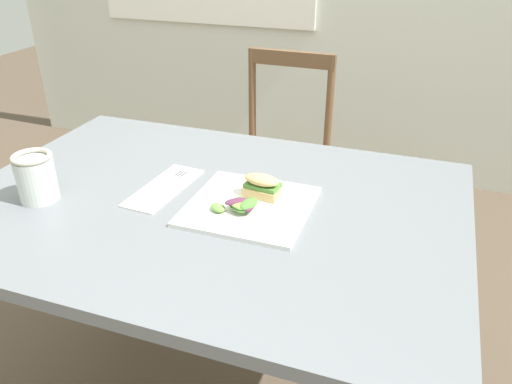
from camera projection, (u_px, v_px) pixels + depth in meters
The scene contains 8 objects.
dining_table at pixel (210, 246), 1.28m from camera, with size 1.20×0.86×0.74m.
chair_wooden_far at pixel (279, 160), 2.12m from camera, with size 0.41×0.41×0.87m.
plate_lunch at pixel (250, 205), 1.18m from camera, with size 0.28×0.28×0.01m, color white.
sandwich_half_front at pixel (262, 186), 1.20m from camera, with size 0.09×0.06×0.06m.
salad_mixed_greens at pixel (242, 204), 1.14m from camera, with size 0.11×0.08×0.03m.
napkin_folded at pixel (164, 188), 1.27m from camera, with size 0.09×0.25×0.00m, color silver.
fork_on_napkin at pixel (168, 183), 1.28m from camera, with size 0.04×0.19×0.00m.
mason_jar_iced_tea at pixel (36, 179), 1.20m from camera, with size 0.09×0.09×0.12m.
Camera 1 is at (0.56, -0.96, 1.33)m, focal length 35.62 mm.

